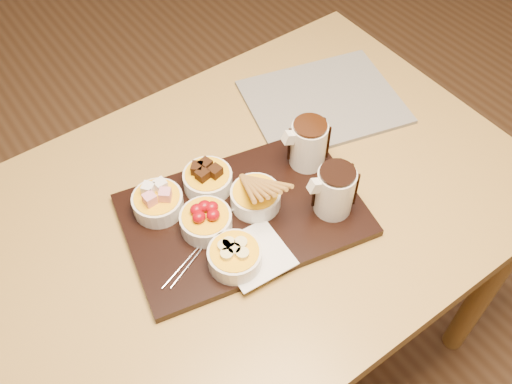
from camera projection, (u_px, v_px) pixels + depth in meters
ground at (247, 353)px, 1.74m from camera, size 5.00×5.00×0.00m
dining_table at (243, 233)px, 1.23m from camera, size 1.20×0.80×0.75m
serving_board at (244, 215)px, 1.13m from camera, size 0.51×0.39×0.02m
napkin at (255, 255)px, 1.06m from camera, size 0.13×0.13×0.00m
bowl_marshmallows at (158, 203)px, 1.11m from camera, size 0.10×0.10×0.04m
bowl_cake at (208, 180)px, 1.15m from camera, size 0.10×0.10×0.04m
bowl_strawberries at (206, 222)px, 1.09m from camera, size 0.10×0.10×0.04m
bowl_biscotti at (256, 198)px, 1.12m from camera, size 0.10×0.10×0.04m
bowl_bananas at (235, 257)px, 1.04m from camera, size 0.10×0.10×0.04m
pitcher_dark_chocolate at (335, 191)px, 1.09m from camera, size 0.09×0.09×0.10m
pitcher_milk_chocolate at (308, 145)px, 1.17m from camera, size 0.09×0.09×0.10m
fondue_skewers at (206, 238)px, 1.08m from camera, size 0.12×0.25×0.01m
newspaper at (323, 102)px, 1.34m from camera, size 0.41×0.36×0.01m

